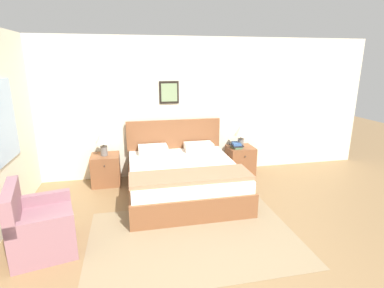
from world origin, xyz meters
The scene contains 12 objects.
ground_plane centered at (0.00, 0.00, 0.00)m, with size 16.00×16.00×0.00m, color olive.
wall_back centered at (0.00, 3.23, 1.30)m, with size 7.65×0.09×2.60m.
area_rug_main centered at (-0.27, 0.88, 0.00)m, with size 2.61×1.79×0.01m.
bed centered at (-0.17, 2.18, 0.30)m, with size 1.78×1.97×1.09m.
armchair centered at (-2.08, 1.03, 0.29)m, with size 0.83×0.93×0.83m.
nightstand_near_window centered at (-1.45, 2.92, 0.27)m, with size 0.49×0.50×0.55m.
nightstand_by_door centered at (1.11, 2.92, 0.27)m, with size 0.49×0.50×0.55m.
table_lamp_near_window centered at (-1.46, 2.90, 0.86)m, with size 0.25×0.25×0.46m.
table_lamp_by_door centered at (1.10, 2.90, 0.86)m, with size 0.25×0.25×0.46m.
book_thick_bottom centered at (1.00, 2.87, 0.56)m, with size 0.17×0.24×0.04m.
book_hardcover_middle centered at (1.00, 2.87, 0.60)m, with size 0.22×0.26×0.03m.
book_novel_upper centered at (1.00, 2.87, 0.63)m, with size 0.18×0.27×0.04m.
Camera 1 is at (-0.98, -2.38, 2.16)m, focal length 28.00 mm.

